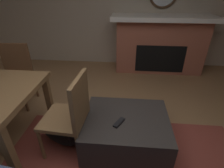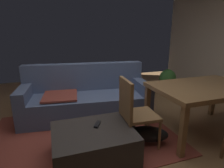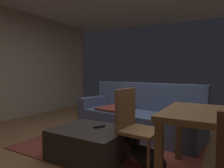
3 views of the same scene
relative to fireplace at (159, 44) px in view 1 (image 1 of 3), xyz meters
The scene contains 8 objects.
floor 2.82m from the fireplace, 69.54° to the left, with size 7.82×7.82×0.00m, color olive.
wall_back_fireplace_side 1.27m from the fireplace, 21.26° to the right, with size 6.91×0.12×2.65m, color #B7A893.
fireplace is the anchor object (origin of this frame).
ottoman_coffee_table 2.37m from the fireplace, 73.48° to the left, with size 0.94×0.77×0.39m, color #2D2826.
tv_remote 2.46m from the fireplace, 72.38° to the left, with size 0.05×0.16×0.02m, color black.
dining_chair_west 2.66m from the fireplace, 62.38° to the left, with size 0.47×0.47×0.93m.
dining_chair_south 2.79m from the fireplace, 31.75° to the left, with size 0.47×0.47×0.93m.
small_dog 2.74m from the fireplace, 58.81° to the left, with size 0.59×0.44×0.31m.
Camera 1 is at (-0.27, 1.13, 1.65)m, focal length 27.68 mm.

